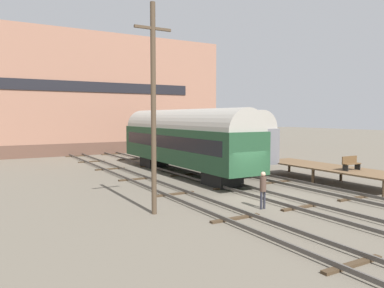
% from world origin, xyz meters
% --- Properties ---
extents(ground_plane, '(200.00, 200.00, 0.00)m').
position_xyz_m(ground_plane, '(0.00, 0.00, 0.00)').
color(ground_plane, '#60594C').
extents(track_left, '(2.60, 60.00, 0.26)m').
position_xyz_m(track_left, '(-4.10, 0.00, 0.14)').
color(track_left, '#4C4742').
rests_on(track_left, ground).
extents(track_middle, '(2.60, 60.00, 0.26)m').
position_xyz_m(track_middle, '(0.00, 0.00, 0.14)').
color(track_middle, '#4C4742').
rests_on(track_middle, ground).
extents(track_right, '(2.60, 60.00, 0.26)m').
position_xyz_m(track_right, '(4.10, 0.00, 0.14)').
color(track_right, '#4C4742').
rests_on(track_right, ground).
extents(train_car_green, '(3.13, 16.80, 5.13)m').
position_xyz_m(train_car_green, '(0.00, 9.48, 2.89)').
color(train_car_green, black).
rests_on(train_car_green, ground).
extents(train_car_grey, '(2.96, 18.08, 5.06)m').
position_xyz_m(train_car_grey, '(4.10, 13.59, 2.88)').
color(train_car_grey, black).
rests_on(train_car_grey, ground).
extents(station_platform, '(3.13, 10.45, 1.12)m').
position_xyz_m(station_platform, '(6.99, 1.31, 1.03)').
color(station_platform, brown).
rests_on(station_platform, ground).
extents(bench, '(1.40, 0.40, 0.91)m').
position_xyz_m(bench, '(6.82, -0.65, 1.60)').
color(bench, brown).
rests_on(bench, station_platform).
extents(person_worker, '(0.32, 0.32, 1.87)m').
position_xyz_m(person_worker, '(-1.80, -2.16, 1.14)').
color(person_worker, '#282833').
rests_on(person_worker, ground).
extents(utility_pole, '(1.80, 0.24, 9.76)m').
position_xyz_m(utility_pole, '(-6.85, -0.31, 5.04)').
color(utility_pole, '#473828').
rests_on(utility_pole, ground).
extents(warehouse_building, '(33.06, 10.49, 14.54)m').
position_xyz_m(warehouse_building, '(-1.18, 32.99, 7.27)').
color(warehouse_building, brown).
rests_on(warehouse_building, ground).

